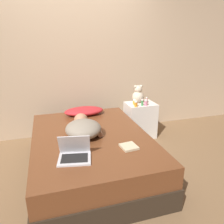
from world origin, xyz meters
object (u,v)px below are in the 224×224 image
Objects in this scene: teddy_bear at (138,95)px; bottle_green at (142,103)px; bottle_red at (147,100)px; book at (129,147)px; bottle_amber at (134,102)px; bottle_orange at (136,104)px; laptop at (74,153)px; pillow at (84,111)px; bottle_pink at (146,103)px; person_lying at (83,128)px.

teddy_bear is 2.74× the size of bottle_green.
bottle_red reaches higher than book.
book is (-0.62, -1.05, -0.14)m from bottle_green.
teddy_bear is at bearing 42.05° from bottle_amber.
bottle_orange reaches higher than bottle_amber.
book is at bearing -120.66° from bottle_green.
bottle_green is at bearing 59.34° from book.
bottle_amber is at bearing 58.11° from laptop.
bottle_red is at bearing -0.27° from pillow.
bottle_orange is (1.09, 1.09, 0.09)m from laptop.
bottle_orange is (-0.12, -0.20, -0.08)m from teddy_bear.
bottle_orange is 0.29m from bottle_red.
bottle_red is at bearing 30.01° from bottle_orange.
bottle_green reaches higher than pillow.
bottle_green is 1.13× the size of bottle_red.
bottle_amber is (1.12, 1.20, 0.09)m from laptop.
bottle_red is at bearing 7.89° from bottle_amber.
bottle_green is 1.23m from book.
bottle_amber is at bearing 145.88° from bottle_pink.
bottle_pink reaches higher than bottle_red.
bottle_amber is (0.94, 0.69, 0.05)m from person_lying.
bottle_green is at bearing -136.82° from bottle_red.
bottle_pink is (0.17, 0.01, 0.00)m from bottle_orange.
bottle_pink is (0.05, -0.19, -0.08)m from teddy_bear.
person_lying is at bearing -100.48° from pillow.
bottle_red is at bearing 57.20° from book.
person_lying reaches higher than bottle_orange.
bottle_green is 0.56× the size of book.
laptop is 3.90× the size of bottle_orange.
bottle_amber is at bearing -137.95° from teddy_bear.
laptop is at bearing -137.55° from bottle_red.
bottle_pink is at bearing -5.16° from bottle_green.
bottle_red is (1.17, 0.72, 0.05)m from person_lying.
bottle_orange is at bearing -149.99° from bottle_red.
laptop is 1.64m from bottle_green.
book is at bearing -116.22° from bottle_orange.
bottle_pink is 1.26m from book.
person_lying is at bearing -147.81° from bottle_orange.
laptop is 1.85× the size of book.
bottle_orange is at bearing 55.80° from laptop.
pillow is at bearing 102.99° from book.
book is (0.41, -0.46, -0.09)m from person_lying.
bottle_orange is 0.94× the size of bottle_pink.
bottle_pink is at bearing -34.12° from bottle_amber.
person_lying is at bearing -143.06° from teddy_bear.
teddy_bear reaches higher than book.
bottle_green is (0.11, 0.02, 0.01)m from bottle_orange.
bottle_green is (0.90, -0.13, 0.10)m from pillow.
bottle_pink is at bearing 3.41° from bottle_orange.
person_lying is 5.95× the size of bottle_green.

